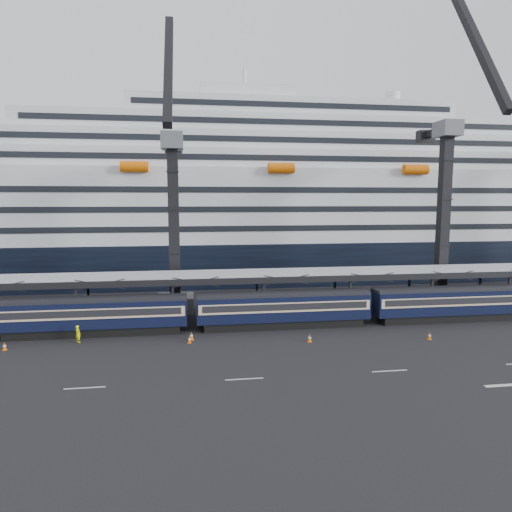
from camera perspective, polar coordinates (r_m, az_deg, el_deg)
The scene contains 12 objects.
ground at distance 44.28m, azimuth 16.58°, elevation -11.62°, with size 260.00×260.00×0.00m, color black.
train at distance 51.17m, azimuth 7.18°, elevation -6.29°, with size 133.05×3.00×4.05m.
canopy at distance 55.69m, azimuth 10.76°, elevation -2.07°, with size 130.00×6.25×5.53m.
cruise_ship at distance 85.68m, azimuth 3.22°, elevation 5.95°, with size 214.09×28.84×34.00m.
crane_dark_near at distance 56.67m, azimuth -10.26°, elevation 4.88°, with size 4.50×17.75×35.08m.
crane_dark_mid at distance 64.62m, azimuth 22.63°, elevation 5.97°, with size 4.50×18.24×39.64m.
worker at distance 48.64m, azimuth -21.37°, elevation -9.05°, with size 0.63×0.42×1.74m, color #FFFE0D.
traffic_cone_a at distance 49.28m, azimuth -28.93°, elevation -9.83°, with size 0.39×0.39×0.78m.
traffic_cone_b at distance 46.73m, azimuth -8.08°, elevation -9.85°, with size 0.43×0.43×0.86m.
traffic_cone_c at distance 45.86m, azimuth -8.32°, elevation -10.26°, with size 0.37×0.37×0.74m.
traffic_cone_d at distance 45.99m, azimuth 6.72°, elevation -10.13°, with size 0.41×0.41×0.82m.
traffic_cone_e at distance 49.63m, azimuth 20.87°, elevation -9.29°, with size 0.39×0.39×0.78m.
Camera 1 is at (-17.95, -38.00, 13.93)m, focal length 32.00 mm.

